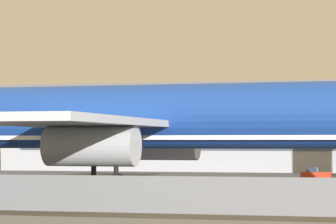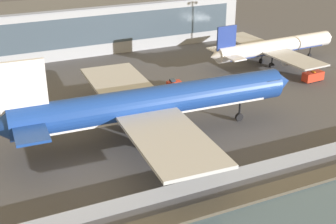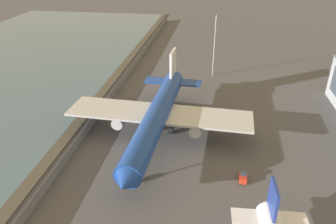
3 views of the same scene
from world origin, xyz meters
TOP-DOWN VIEW (x-y plane):
  - ground_plane at (0.00, 0.00)m, footprint 500.00×500.00m
  - shoreline_seawall at (0.00, -20.50)m, footprint 320.00×3.00m
  - perimeter_fence at (0.00, -16.00)m, footprint 280.00×0.10m
  - cargo_jet_blue at (-1.02, 2.98)m, footprint 56.32×47.99m
  - passenger_jet_white at (43.92, 27.91)m, footprint 39.94×34.15m
  - baggage_tug at (13.55, 24.05)m, footprint 3.28×1.78m
  - ops_van at (44.87, 13.34)m, footprint 5.32×2.43m
  - terminal_building at (5.96, 61.89)m, footprint 85.97×16.82m

SIDE VIEW (x-z plane):
  - ground_plane at x=0.00m, z-range 0.00..0.00m
  - shoreline_seawall at x=0.00m, z-range 0.00..0.50m
  - baggage_tug at x=13.55m, z-range -0.09..1.71m
  - perimeter_fence at x=0.00m, z-range 0.00..2.51m
  - ops_van at x=44.87m, z-range 0.04..2.52m
  - passenger_jet_white at x=43.92m, z-range -1.41..10.49m
  - cargo_jet_blue at x=-1.02m, z-range -2.02..15.06m
  - terminal_building at x=5.96m, z-range 0.01..13.59m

